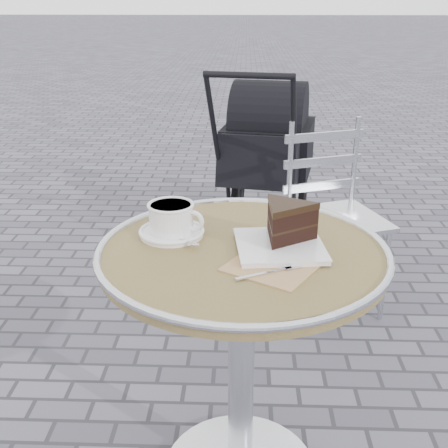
{
  "coord_description": "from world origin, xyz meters",
  "views": [
    {
      "loc": [
        0.0,
        -1.24,
        1.31
      ],
      "look_at": [
        -0.05,
        0.04,
        0.78
      ],
      "focal_mm": 45.0,
      "sensor_mm": 36.0,
      "label": 1
    }
  ],
  "objects_px": {
    "cafe_table": "(242,307)",
    "cake_plate_set": "(285,227)",
    "baby_stroller": "(266,159)",
    "cappuccino_set": "(172,221)",
    "bistro_chair": "(329,194)"
  },
  "relations": [
    {
      "from": "cappuccino_set",
      "to": "cake_plate_set",
      "type": "relative_size",
      "value": 0.55
    },
    {
      "from": "cafe_table",
      "to": "cake_plate_set",
      "type": "height_order",
      "value": "cake_plate_set"
    },
    {
      "from": "cake_plate_set",
      "to": "baby_stroller",
      "type": "distance_m",
      "value": 1.83
    },
    {
      "from": "cafe_table",
      "to": "bistro_chair",
      "type": "xyz_separation_m",
      "value": [
        0.37,
        1.06,
        -0.06
      ]
    },
    {
      "from": "bistro_chair",
      "to": "baby_stroller",
      "type": "distance_m",
      "value": 0.81
    },
    {
      "from": "cafe_table",
      "to": "cappuccino_set",
      "type": "distance_m",
      "value": 0.28
    },
    {
      "from": "cappuccino_set",
      "to": "cake_plate_set",
      "type": "distance_m",
      "value": 0.29
    },
    {
      "from": "cappuccino_set",
      "to": "cake_plate_set",
      "type": "xyz_separation_m",
      "value": [
        0.28,
        -0.06,
        0.01
      ]
    },
    {
      "from": "cafe_table",
      "to": "bistro_chair",
      "type": "relative_size",
      "value": 0.9
    },
    {
      "from": "cafe_table",
      "to": "cake_plate_set",
      "type": "relative_size",
      "value": 2.26
    },
    {
      "from": "cafe_table",
      "to": "cake_plate_set",
      "type": "bearing_deg",
      "value": 11.18
    },
    {
      "from": "cafe_table",
      "to": "baby_stroller",
      "type": "distance_m",
      "value": 1.83
    },
    {
      "from": "cafe_table",
      "to": "baby_stroller",
      "type": "bearing_deg",
      "value": 86.25
    },
    {
      "from": "bistro_chair",
      "to": "baby_stroller",
      "type": "xyz_separation_m",
      "value": [
        -0.25,
        0.77,
        -0.06
      ]
    },
    {
      "from": "cafe_table",
      "to": "cappuccino_set",
      "type": "relative_size",
      "value": 4.13
    }
  ]
}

